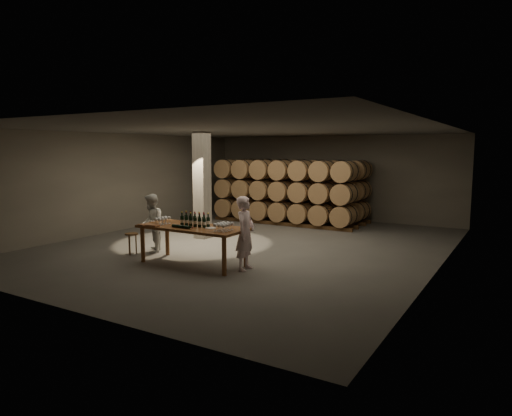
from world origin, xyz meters
The scene contains 15 objects.
room centered at (-1.80, 0.20, 1.60)m, with size 12.00×12.00×12.00m.
tasting_table centered at (0.00, -2.50, 0.80)m, with size 2.60×1.10×0.90m.
barrel_stack_back centered at (-0.96, 5.20, 1.20)m, with size 5.48×0.95×2.31m.
barrel_stack_front centered at (-0.96, 3.80, 1.20)m, with size 5.48×0.95×2.31m.
bottle_cluster centered at (0.02, -2.44, 1.02)m, with size 0.73×0.23×0.33m.
lying_bottles centered at (-0.07, -2.83, 0.94)m, with size 0.58×0.07×0.07m.
glass_cluster_left centered at (-0.81, -2.63, 1.03)m, with size 0.20×0.42×0.18m.
glass_cluster_right centered at (0.94, -2.60, 1.03)m, with size 0.31×0.42×0.18m.
plate centered at (0.53, -2.52, 0.91)m, with size 0.25×0.25×0.01m, color white.
notebook_near centered at (-0.84, -2.93, 0.92)m, with size 0.27×0.22×0.03m, color brown.
notebook_corner centered at (-1.09, -2.92, 0.91)m, with size 0.22×0.28×0.02m, color brown.
pen centered at (-0.69, -2.95, 0.91)m, with size 0.01×0.01×0.15m, color black.
stool centered at (-2.00, -2.50, 0.45)m, with size 0.33×0.33×0.55m.
person_man centered at (1.31, -2.29, 0.82)m, with size 0.60×0.39×1.65m, color white.
person_woman centered at (-1.74, -2.04, 0.76)m, with size 0.74×0.58×1.53m, color silver.
Camera 1 is at (6.61, -10.67, 2.64)m, focal length 32.00 mm.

